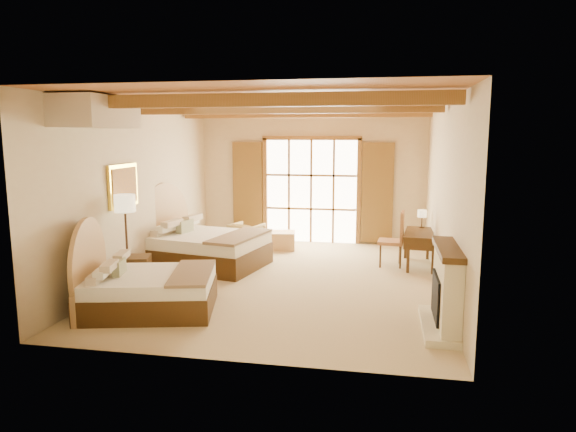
% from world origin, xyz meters
% --- Properties ---
extents(floor, '(7.00, 7.00, 0.00)m').
position_xyz_m(floor, '(0.00, 0.00, 0.00)').
color(floor, '#CFBB8B').
rests_on(floor, ground).
extents(wall_back, '(5.50, 0.00, 5.50)m').
position_xyz_m(wall_back, '(0.00, 3.50, 1.60)').
color(wall_back, beige).
rests_on(wall_back, ground).
extents(wall_left, '(0.00, 7.00, 7.00)m').
position_xyz_m(wall_left, '(-2.75, 0.00, 1.60)').
color(wall_left, beige).
rests_on(wall_left, ground).
extents(wall_right, '(0.00, 7.00, 7.00)m').
position_xyz_m(wall_right, '(2.75, 0.00, 1.60)').
color(wall_right, beige).
rests_on(wall_right, ground).
extents(ceiling, '(7.00, 7.00, 0.00)m').
position_xyz_m(ceiling, '(0.00, 0.00, 3.20)').
color(ceiling, '#B26D3B').
rests_on(ceiling, ground).
extents(ceiling_beams, '(5.39, 4.60, 0.18)m').
position_xyz_m(ceiling_beams, '(0.00, 0.00, 3.08)').
color(ceiling_beams, brown).
rests_on(ceiling_beams, ceiling).
extents(french_doors, '(3.95, 0.08, 2.60)m').
position_xyz_m(french_doors, '(0.00, 3.44, 1.25)').
color(french_doors, white).
rests_on(french_doors, ground).
extents(fireplace, '(0.46, 1.40, 1.16)m').
position_xyz_m(fireplace, '(2.60, -2.00, 0.51)').
color(fireplace, beige).
rests_on(fireplace, ground).
extents(painting, '(0.06, 0.95, 0.75)m').
position_xyz_m(painting, '(-2.70, -0.75, 1.75)').
color(painting, yellow).
rests_on(painting, wall_left).
extents(canopy_valance, '(0.70, 1.40, 0.45)m').
position_xyz_m(canopy_valance, '(-2.40, -2.00, 2.95)').
color(canopy_valance, beige).
rests_on(canopy_valance, ceiling).
extents(bed_near, '(2.19, 1.81, 1.24)m').
position_xyz_m(bed_near, '(-1.81, -2.02, 0.38)').
color(bed_near, '#3F2A0F').
rests_on(bed_near, floor).
extents(bed_far, '(2.49, 2.05, 1.44)m').
position_xyz_m(bed_far, '(-1.88, 0.68, 0.44)').
color(bed_far, '#3F2A0F').
rests_on(bed_far, floor).
extents(nightstand, '(0.57, 0.57, 0.56)m').
position_xyz_m(nightstand, '(-2.43, -0.98, 0.28)').
color(nightstand, '#3F2A0F').
rests_on(nightstand, floor).
extents(floor_lamp, '(0.35, 0.35, 1.64)m').
position_xyz_m(floor_lamp, '(-2.50, -1.11, 1.40)').
color(floor_lamp, '#39281B').
rests_on(floor_lamp, floor).
extents(armchair, '(0.83, 0.84, 0.62)m').
position_xyz_m(armchair, '(-1.34, 2.30, 0.31)').
color(armchair, '#9F8343').
rests_on(armchair, floor).
extents(ottoman, '(0.64, 0.64, 0.41)m').
position_xyz_m(ottoman, '(-0.53, 2.50, 0.20)').
color(ottoman, '#B17B58').
rests_on(ottoman, floor).
extents(desk, '(0.68, 1.34, 0.70)m').
position_xyz_m(desk, '(2.47, 1.49, 0.37)').
color(desk, '#3F2A0F').
rests_on(desk, floor).
extents(desk_chair, '(0.53, 0.53, 1.12)m').
position_xyz_m(desk_chair, '(1.94, 1.39, 0.35)').
color(desk_chair, '#9F6A46').
rests_on(desk_chair, floor).
extents(desk_lamp, '(0.19, 0.19, 0.37)m').
position_xyz_m(desk_lamp, '(2.55, 2.00, 0.98)').
color(desk_lamp, '#39281B').
rests_on(desk_lamp, desk).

